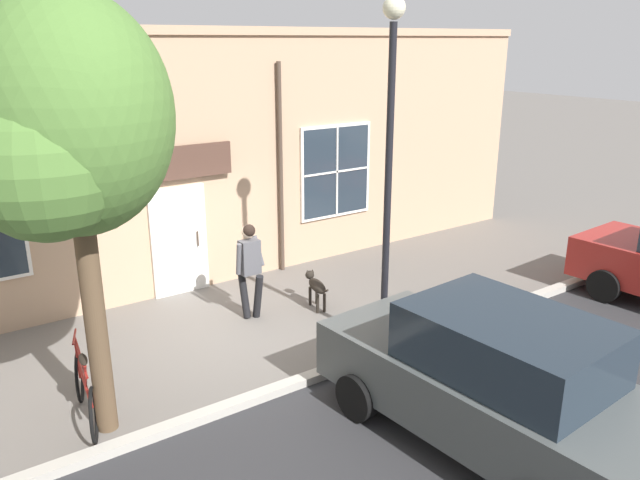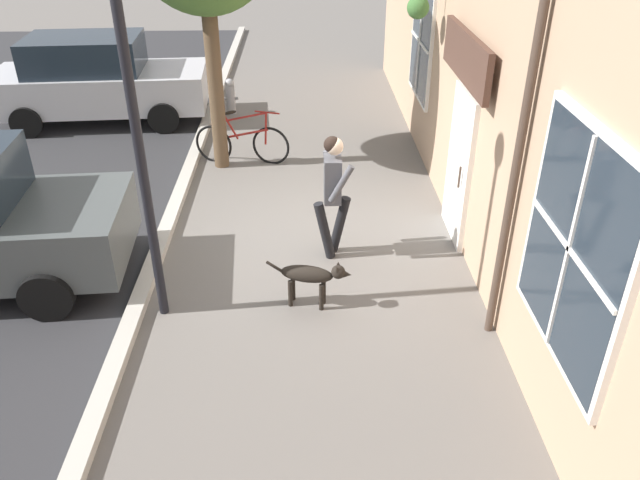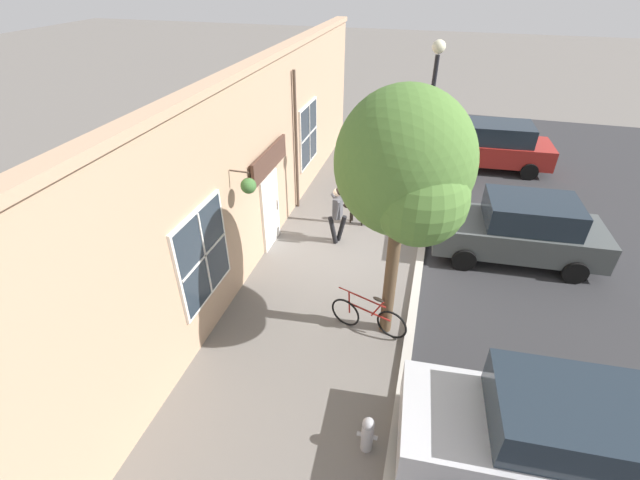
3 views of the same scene
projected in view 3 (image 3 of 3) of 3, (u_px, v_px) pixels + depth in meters
The scene contains 12 objects.
ground_plane at pixel (346, 253), 11.89m from camera, with size 90.00×90.00×0.00m, color #66605B.
curb_and_road at pixel (577, 288), 10.58m from camera, with size 10.10×28.00×0.12m.
storefront_facade at pixel (261, 161), 11.06m from camera, with size 0.95×18.00×4.92m.
pedestrian_walking at pixel (338, 210), 11.79m from camera, with size 0.52×0.55×1.72m.
dog_on_leash at pixel (356, 211), 13.01m from camera, with size 1.03×0.36×0.63m.
street_tree_by_curb at pixel (407, 173), 7.28m from camera, with size 2.42×2.30×5.25m.
leaning_bicycle at pixel (368, 317), 9.23m from camera, with size 1.72×0.37×1.01m.
parked_car_nearest_curb at pixel (551, 437), 6.38m from camera, with size 4.41×2.16×1.75m.
parked_car_mid_block at pixel (520, 229), 11.26m from camera, with size 4.41×2.16×1.75m.
parked_car_far_end at pixel (493, 146), 16.26m from camera, with size 4.41×2.16×1.75m.
street_lamp at pixel (429, 118), 11.04m from camera, with size 0.32×0.32×5.26m.
fire_hydrant at pixel (367, 434), 6.94m from camera, with size 0.34×0.20×0.77m.
Camera 3 is at (1.89, -9.57, 6.85)m, focal length 24.00 mm.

